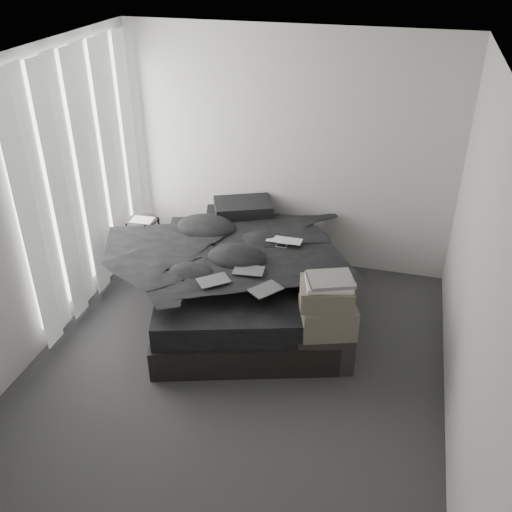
% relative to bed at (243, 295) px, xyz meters
% --- Properties ---
extents(floor, '(3.60, 4.20, 0.01)m').
position_rel_bed_xyz_m(floor, '(0.19, -0.99, -0.15)').
color(floor, '#323234').
rests_on(floor, ground).
extents(ceiling, '(3.60, 4.20, 0.01)m').
position_rel_bed_xyz_m(ceiling, '(0.19, -0.99, 2.45)').
color(ceiling, white).
rests_on(ceiling, ground).
extents(wall_back, '(3.60, 0.01, 2.60)m').
position_rel_bed_xyz_m(wall_back, '(0.19, 1.11, 1.15)').
color(wall_back, silver).
rests_on(wall_back, ground).
extents(wall_front, '(3.60, 0.01, 2.60)m').
position_rel_bed_xyz_m(wall_front, '(0.19, -3.09, 1.15)').
color(wall_front, silver).
rests_on(wall_front, ground).
extents(wall_left, '(0.01, 4.20, 2.60)m').
position_rel_bed_xyz_m(wall_left, '(-1.61, -0.99, 1.15)').
color(wall_left, silver).
rests_on(wall_left, ground).
extents(wall_right, '(0.01, 4.20, 2.60)m').
position_rel_bed_xyz_m(wall_right, '(1.99, -0.99, 1.15)').
color(wall_right, silver).
rests_on(wall_right, ground).
extents(window_left, '(0.02, 2.00, 2.30)m').
position_rel_bed_xyz_m(window_left, '(-1.59, -0.09, 1.20)').
color(window_left, white).
rests_on(window_left, wall_left).
extents(curtain_left, '(0.06, 2.12, 2.48)m').
position_rel_bed_xyz_m(curtain_left, '(-1.54, -0.09, 1.13)').
color(curtain_left, white).
rests_on(curtain_left, wall_left).
extents(bed, '(2.21, 2.56, 0.30)m').
position_rel_bed_xyz_m(bed, '(0.00, 0.00, 0.00)').
color(bed, black).
rests_on(bed, floor).
extents(mattress, '(2.13, 2.48, 0.23)m').
position_rel_bed_xyz_m(mattress, '(0.00, -0.00, 0.26)').
color(mattress, black).
rests_on(mattress, bed).
extents(duvet, '(2.08, 2.25, 0.25)m').
position_rel_bed_xyz_m(duvet, '(0.02, -0.05, 0.51)').
color(duvet, black).
rests_on(duvet, mattress).
extents(pillow_lower, '(0.76, 0.62, 0.15)m').
position_rel_bed_xyz_m(pillow_lower, '(-0.30, 0.79, 0.45)').
color(pillow_lower, black).
rests_on(pillow_lower, mattress).
extents(pillow_upper, '(0.73, 0.63, 0.14)m').
position_rel_bed_xyz_m(pillow_upper, '(-0.22, 0.79, 0.60)').
color(pillow_upper, black).
rests_on(pillow_upper, pillow_lower).
extents(laptop, '(0.35, 0.23, 0.03)m').
position_rel_bed_xyz_m(laptop, '(0.37, 0.17, 0.65)').
color(laptop, silver).
rests_on(laptop, duvet).
extents(comic_a, '(0.33, 0.31, 0.01)m').
position_rel_bed_xyz_m(comic_a, '(-0.08, -0.63, 0.64)').
color(comic_a, black).
rests_on(comic_a, duvet).
extents(comic_b, '(0.29, 0.20, 0.01)m').
position_rel_bed_xyz_m(comic_b, '(0.17, -0.39, 0.64)').
color(comic_b, black).
rests_on(comic_b, duvet).
extents(comic_c, '(0.31, 0.33, 0.01)m').
position_rel_bed_xyz_m(comic_c, '(0.40, -0.65, 0.65)').
color(comic_c, black).
rests_on(comic_c, duvet).
extents(side_stand, '(0.37, 0.37, 0.62)m').
position_rel_bed_xyz_m(side_stand, '(-1.28, 0.45, 0.16)').
color(side_stand, black).
rests_on(side_stand, floor).
extents(papers, '(0.25, 0.19, 0.01)m').
position_rel_bed_xyz_m(papers, '(-1.27, 0.44, 0.48)').
color(papers, white).
rests_on(papers, side_stand).
extents(floor_books, '(0.18, 0.22, 0.13)m').
position_rel_bed_xyz_m(floor_books, '(-1.05, 0.14, -0.08)').
color(floor_books, black).
rests_on(floor_books, floor).
extents(box_lower, '(0.58, 0.50, 0.37)m').
position_rel_bed_xyz_m(box_lower, '(0.93, -0.63, 0.04)').
color(box_lower, black).
rests_on(box_lower, floor).
extents(box_mid, '(0.56, 0.50, 0.28)m').
position_rel_bed_xyz_m(box_mid, '(0.95, -0.64, 0.36)').
color(box_mid, '#5C5648').
rests_on(box_mid, box_lower).
extents(box_upper, '(0.51, 0.44, 0.19)m').
position_rel_bed_xyz_m(box_upper, '(0.92, -0.63, 0.59)').
color(box_upper, '#5C5648').
rests_on(box_upper, box_mid).
extents(art_book_white, '(0.44, 0.39, 0.04)m').
position_rel_bed_xyz_m(art_book_white, '(0.93, -0.63, 0.71)').
color(art_book_white, silver).
rests_on(art_book_white, box_upper).
extents(art_book_snake, '(0.45, 0.40, 0.03)m').
position_rel_bed_xyz_m(art_book_snake, '(0.95, -0.64, 0.75)').
color(art_book_snake, silver).
rests_on(art_book_snake, art_book_white).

